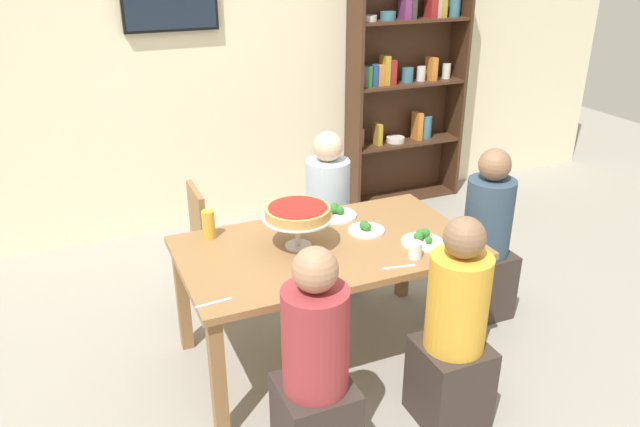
{
  "coord_description": "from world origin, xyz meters",
  "views": [
    {
      "loc": [
        -1.26,
        -2.82,
        2.31
      ],
      "look_at": [
        0.0,
        0.1,
        0.89
      ],
      "focal_mm": 34.69,
      "sensor_mm": 36.0,
      "label": 1
    }
  ],
  "objects_px": {
    "diner_far_right": "(328,223)",
    "chair_far_left": "(216,241)",
    "diner_head_east": "(485,246)",
    "diner_near_right": "(454,338)",
    "cutlery_fork_near": "(320,275)",
    "dining_table": "(327,258)",
    "beer_glass_amber_tall": "(209,225)",
    "cutlery_fork_far": "(399,267)",
    "bookshelf": "(405,79)",
    "diner_near_left": "(316,378)",
    "television": "(170,3)",
    "salad_plate_spare": "(335,213)",
    "cutlery_knife_near": "(214,303)",
    "deep_dish_pizza_stand": "(298,214)",
    "water_glass_clear_near": "(415,250)",
    "salad_plate_near_diner": "(366,229)",
    "salad_plate_far_diner": "(422,239)"
  },
  "relations": [
    {
      "from": "diner_near_left",
      "to": "salad_plate_far_diner",
      "type": "relative_size",
      "value": 4.87
    },
    {
      "from": "cutlery_fork_near",
      "to": "dining_table",
      "type": "bearing_deg",
      "value": 71.33
    },
    {
      "from": "dining_table",
      "to": "chair_far_left",
      "type": "distance_m",
      "value": 0.93
    },
    {
      "from": "beer_glass_amber_tall",
      "to": "cutlery_fork_far",
      "type": "bearing_deg",
      "value": -41.94
    },
    {
      "from": "diner_far_right",
      "to": "chair_far_left",
      "type": "bearing_deg",
      "value": -93.36
    },
    {
      "from": "television",
      "to": "cutlery_fork_far",
      "type": "xyz_separation_m",
      "value": [
        0.6,
        -2.5,
        -1.13
      ]
    },
    {
      "from": "chair_far_left",
      "to": "deep_dish_pizza_stand",
      "type": "height_order",
      "value": "deep_dish_pizza_stand"
    },
    {
      "from": "diner_near_left",
      "to": "salad_plate_near_diner",
      "type": "relative_size",
      "value": 5.35
    },
    {
      "from": "dining_table",
      "to": "cutlery_knife_near",
      "type": "height_order",
      "value": "cutlery_knife_near"
    },
    {
      "from": "diner_head_east",
      "to": "cutlery_fork_far",
      "type": "distance_m",
      "value": 1.01
    },
    {
      "from": "diner_near_left",
      "to": "cutlery_fork_far",
      "type": "bearing_deg",
      "value": -60.12
    },
    {
      "from": "diner_near_left",
      "to": "diner_near_right",
      "type": "xyz_separation_m",
      "value": [
        0.75,
        0.01,
        0.0
      ]
    },
    {
      "from": "diner_far_right",
      "to": "cutlery_knife_near",
      "type": "relative_size",
      "value": 6.39
    },
    {
      "from": "deep_dish_pizza_stand",
      "to": "television",
      "type": "bearing_deg",
      "value": 95.62
    },
    {
      "from": "salad_plate_spare",
      "to": "beer_glass_amber_tall",
      "type": "distance_m",
      "value": 0.79
    },
    {
      "from": "bookshelf",
      "to": "diner_near_left",
      "type": "bearing_deg",
      "value": -126.68
    },
    {
      "from": "deep_dish_pizza_stand",
      "to": "salad_plate_near_diner",
      "type": "height_order",
      "value": "deep_dish_pizza_stand"
    },
    {
      "from": "chair_far_left",
      "to": "salad_plate_spare",
      "type": "distance_m",
      "value": 0.84
    },
    {
      "from": "diner_near_left",
      "to": "diner_near_right",
      "type": "height_order",
      "value": "same"
    },
    {
      "from": "cutlery_fork_near",
      "to": "cutlery_knife_near",
      "type": "height_order",
      "value": "same"
    },
    {
      "from": "diner_head_east",
      "to": "diner_near_left",
      "type": "bearing_deg",
      "value": 26.86
    },
    {
      "from": "salad_plate_spare",
      "to": "cutlery_knife_near",
      "type": "bearing_deg",
      "value": -144.21
    },
    {
      "from": "chair_far_left",
      "to": "salad_plate_near_diner",
      "type": "distance_m",
      "value": 1.07
    },
    {
      "from": "diner_near_right",
      "to": "water_glass_clear_near",
      "type": "distance_m",
      "value": 0.51
    },
    {
      "from": "diner_head_east",
      "to": "salad_plate_near_diner",
      "type": "xyz_separation_m",
      "value": [
        -0.85,
        0.04,
        0.27
      ]
    },
    {
      "from": "cutlery_fork_near",
      "to": "salad_plate_near_diner",
      "type": "bearing_deg",
      "value": 50.26
    },
    {
      "from": "cutlery_fork_near",
      "to": "deep_dish_pizza_stand",
      "type": "bearing_deg",
      "value": 98.89
    },
    {
      "from": "salad_plate_far_diner",
      "to": "beer_glass_amber_tall",
      "type": "height_order",
      "value": "beer_glass_amber_tall"
    },
    {
      "from": "diner_near_right",
      "to": "water_glass_clear_near",
      "type": "relative_size",
      "value": 12.66
    },
    {
      "from": "diner_near_left",
      "to": "deep_dish_pizza_stand",
      "type": "relative_size",
      "value": 2.97
    },
    {
      "from": "water_glass_clear_near",
      "to": "deep_dish_pizza_stand",
      "type": "bearing_deg",
      "value": 145.32
    },
    {
      "from": "water_glass_clear_near",
      "to": "cutlery_fork_far",
      "type": "xyz_separation_m",
      "value": [
        -0.13,
        -0.06,
        -0.04
      ]
    },
    {
      "from": "bookshelf",
      "to": "cutlery_fork_near",
      "type": "height_order",
      "value": "bookshelf"
    },
    {
      "from": "beer_glass_amber_tall",
      "to": "water_glass_clear_near",
      "type": "distance_m",
      "value": 1.17
    },
    {
      "from": "dining_table",
      "to": "diner_head_east",
      "type": "height_order",
      "value": "diner_head_east"
    },
    {
      "from": "television",
      "to": "cutlery_fork_far",
      "type": "height_order",
      "value": "television"
    },
    {
      "from": "bookshelf",
      "to": "cutlery_fork_near",
      "type": "bearing_deg",
      "value": -128.52
    },
    {
      "from": "diner_far_right",
      "to": "deep_dish_pizza_stand",
      "type": "bearing_deg",
      "value": -35.0
    },
    {
      "from": "diner_head_east",
      "to": "diner_near_right",
      "type": "relative_size",
      "value": 1.0
    },
    {
      "from": "diner_near_left",
      "to": "water_glass_clear_near",
      "type": "xyz_separation_m",
      "value": [
        0.76,
        0.42,
        0.29
      ]
    },
    {
      "from": "chair_far_left",
      "to": "salad_plate_spare",
      "type": "xyz_separation_m",
      "value": [
        0.65,
        -0.46,
        0.28
      ]
    },
    {
      "from": "dining_table",
      "to": "bookshelf",
      "type": "distance_m",
      "value": 2.67
    },
    {
      "from": "diner_far_right",
      "to": "television",
      "type": "bearing_deg",
      "value": -152.64
    },
    {
      "from": "salad_plate_spare",
      "to": "cutlery_fork_far",
      "type": "relative_size",
      "value": 1.39
    },
    {
      "from": "beer_glass_amber_tall",
      "to": "cutlery_fork_far",
      "type": "xyz_separation_m",
      "value": [
        0.82,
        -0.74,
        -0.08
      ]
    },
    {
      "from": "diner_near_right",
      "to": "deep_dish_pizza_stand",
      "type": "height_order",
      "value": "diner_near_right"
    },
    {
      "from": "chair_far_left",
      "to": "beer_glass_amber_tall",
      "type": "relative_size",
      "value": 5.24
    },
    {
      "from": "water_glass_clear_near",
      "to": "diner_head_east",
      "type": "bearing_deg",
      "value": 24.56
    },
    {
      "from": "bookshelf",
      "to": "salad_plate_near_diner",
      "type": "xyz_separation_m",
      "value": [
        -1.39,
        -1.95,
        -0.39
      ]
    },
    {
      "from": "salad_plate_far_diner",
      "to": "salad_plate_near_diner",
      "type": "bearing_deg",
      "value": 131.79
    }
  ]
}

